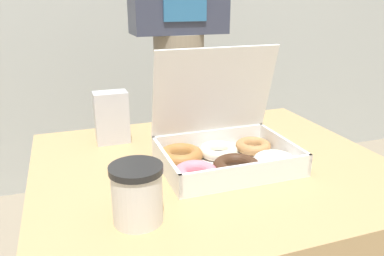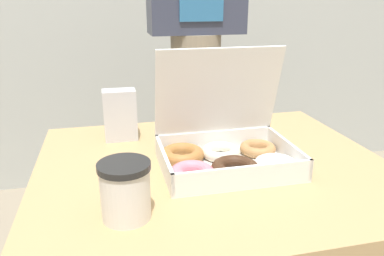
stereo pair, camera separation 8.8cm
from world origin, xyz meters
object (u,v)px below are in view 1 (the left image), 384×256
object	(u,v)px
person_customer	(178,24)
coffee_cup	(137,193)
donut_box	(224,150)
napkin_holder	(112,117)

from	to	relation	value
person_customer	coffee_cup	bearing A→B (deg)	-112.62
coffee_cup	donut_box	bearing A→B (deg)	34.68
napkin_holder	person_customer	bearing A→B (deg)	48.76
coffee_cup	person_customer	world-z (taller)	person_customer
napkin_holder	coffee_cup	bearing A→B (deg)	-91.74
donut_box	person_customer	size ratio (longest dim) A/B	0.19
donut_box	napkin_holder	world-z (taller)	donut_box
donut_box	napkin_holder	bearing A→B (deg)	133.29
coffee_cup	person_customer	size ratio (longest dim) A/B	0.06
donut_box	person_customer	distance (m)	0.66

